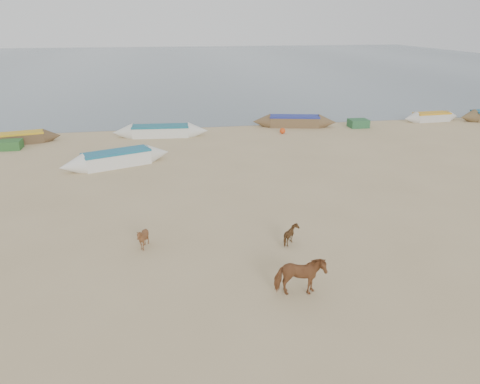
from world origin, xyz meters
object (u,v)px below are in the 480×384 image
(cow_adult, at_px, (300,276))
(calf_right, at_px, (292,235))
(near_canoe, at_px, (117,159))
(calf_front, at_px, (143,238))

(cow_adult, relative_size, calf_right, 2.06)
(cow_adult, bearing_deg, calf_right, -5.34)
(calf_right, relative_size, near_canoe, 0.12)
(near_canoe, bearing_deg, calf_front, -103.07)
(calf_right, bearing_deg, cow_adult, -179.14)
(calf_right, bearing_deg, near_canoe, 44.83)
(calf_front, xyz_separation_m, calf_right, (5.67, -0.65, -0.06))
(calf_front, bearing_deg, calf_right, 53.46)
(calf_front, distance_m, calf_right, 5.71)
(calf_front, distance_m, near_canoe, 11.33)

